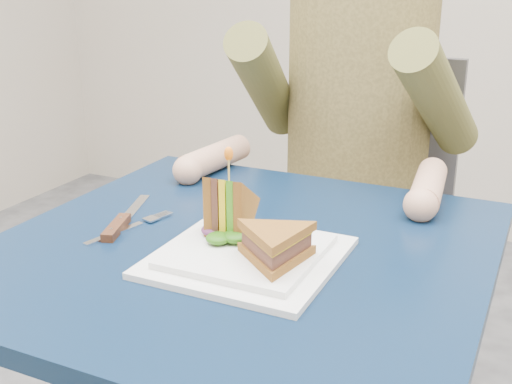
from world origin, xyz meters
The scene contains 12 objects.
table centered at (0.00, 0.00, 0.65)m, with size 0.75×0.75×0.73m.
chair centered at (0.00, 0.71, 0.54)m, with size 0.42×0.40×0.93m.
diner centered at (0.00, 0.60, 0.91)m, with size 0.54×0.59×0.74m.
plate centered at (0.04, -0.05, 0.74)m, with size 0.26×0.26×0.02m.
sandwich_flat centered at (0.09, -0.07, 0.78)m, with size 0.19×0.19×0.05m.
sandwich_upright centered at (-0.02, 0.00, 0.78)m, with size 0.09×0.14×0.14m.
fork centered at (-0.19, -0.03, 0.73)m, with size 0.06×0.18×0.01m.
knife centered at (-0.21, -0.02, 0.74)m, with size 0.09×0.22×0.02m.
toothpick centered at (-0.02, 0.00, 0.85)m, with size 0.00×0.00×0.06m, color tan.
toothpick_frill centered at (-0.02, 0.00, 0.88)m, with size 0.01×0.01×0.02m, color orange.
lettuce_spill centered at (0.04, -0.04, 0.76)m, with size 0.15×0.13×0.02m, color #337A14, non-canonical shape.
onion_ring centered at (0.05, -0.04, 0.77)m, with size 0.04×0.04×0.01m, color #9E4C7A.
Camera 1 is at (0.42, -0.82, 1.14)m, focal length 45.00 mm.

